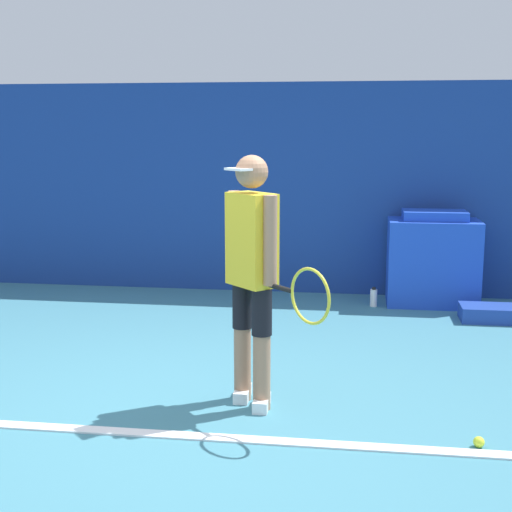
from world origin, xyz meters
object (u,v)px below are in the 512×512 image
Objects in this scene: equipment_bag at (492,313)px; water_bottle at (374,297)px; tennis_ball at (479,442)px; tennis_player at (253,269)px; covered_chair at (433,260)px.

water_bottle is at bearing 159.55° from equipment_bag.
water_bottle reaches higher than tennis_ball.
water_bottle is (-0.56, 3.38, 0.06)m from tennis_ball.
tennis_ball is 3.43m from water_bottle.
tennis_ball is at bearing -80.61° from water_bottle.
tennis_player is 3.32m from equipment_bag.
equipment_bag is 2.92× the size of water_bottle.
tennis_player is 2.81× the size of equipment_bag.
water_bottle is (-1.15, 0.43, 0.02)m from equipment_bag.
tennis_player reaches higher than tennis_ball.
tennis_player is 1.78m from tennis_ball.
equipment_bag is at bearing -20.45° from water_bottle.
tennis_ball is 3.61m from covered_chair.
equipment_bag is at bearing 95.03° from tennis_player.
tennis_ball is at bearing 26.12° from tennis_player.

